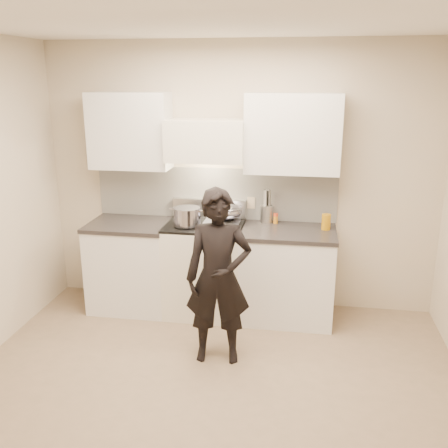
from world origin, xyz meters
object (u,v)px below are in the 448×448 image
object	(u,v)px
wok	(227,211)
person	(218,277)
stove	(205,268)
utensil_crock	(267,212)
counter_right	(287,274)

from	to	relation	value
wok	person	size ratio (longest dim) A/B	0.27
stove	utensil_crock	bearing A→B (deg)	21.37
counter_right	utensil_crock	bearing A→B (deg)	135.18
stove	wok	size ratio (longest dim) A/B	2.39
stove	counter_right	world-z (taller)	stove
counter_right	person	distance (m)	1.07
wok	utensil_crock	world-z (taller)	utensil_crock
stove	person	distance (m)	0.96
stove	utensil_crock	size ratio (longest dim) A/B	2.87
person	wok	bearing A→B (deg)	88.69
utensil_crock	person	bearing A→B (deg)	-105.34
counter_right	wok	bearing A→B (deg)	167.09
counter_right	person	world-z (taller)	person
counter_right	wok	xyz separation A→B (m)	(-0.63, 0.14, 0.59)
wok	utensil_crock	bearing A→B (deg)	12.59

